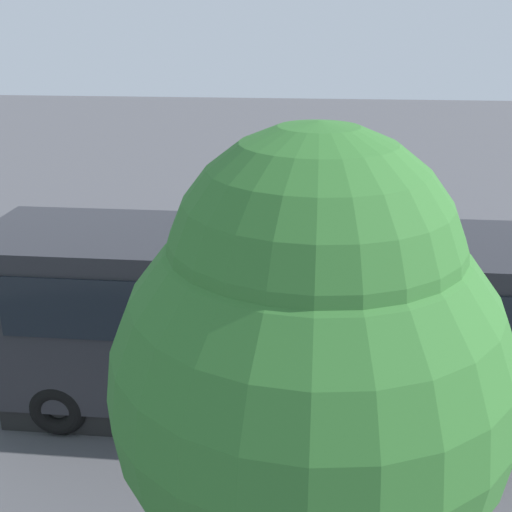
% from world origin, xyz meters
% --- Properties ---
extents(ground_plane, '(80.00, 80.00, 0.00)m').
position_xyz_m(ground_plane, '(0.00, 0.00, 0.00)').
color(ground_plane, '#4C4C51').
extents(tour_bus, '(9.45, 2.64, 3.25)m').
position_xyz_m(tour_bus, '(-1.14, 4.67, 1.64)').
color(tour_bus, '#26262B').
rests_on(tour_bus, ground_plane).
extents(spectator_far_left, '(0.58, 0.35, 1.68)m').
position_xyz_m(spectator_far_left, '(-3.91, 2.45, 1.00)').
color(spectator_far_left, '#473823').
rests_on(spectator_far_left, ground_plane).
extents(spectator_left, '(0.57, 0.32, 1.70)m').
position_xyz_m(spectator_left, '(-2.67, 2.36, 1.01)').
color(spectator_left, black).
rests_on(spectator_left, ground_plane).
extents(spectator_centre, '(0.57, 0.33, 1.67)m').
position_xyz_m(spectator_centre, '(-1.27, 1.96, 0.99)').
color(spectator_centre, '#473823').
rests_on(spectator_centre, ground_plane).
extents(spectator_right, '(0.58, 0.35, 1.69)m').
position_xyz_m(spectator_right, '(0.09, 2.45, 1.00)').
color(spectator_right, '#473823').
rests_on(spectator_right, ground_plane).
extents(spectator_far_right, '(0.58, 0.35, 1.68)m').
position_xyz_m(spectator_far_right, '(1.20, 2.09, 0.99)').
color(spectator_far_right, '#473823').
rests_on(spectator_far_right, ground_plane).
extents(parked_motorcycle_silver, '(2.05, 0.58, 0.99)m').
position_xyz_m(parked_motorcycle_silver, '(1.77, 2.64, 0.48)').
color(parked_motorcycle_silver, black).
rests_on(parked_motorcycle_silver, ground_plane).
extents(stunt_motorcycle, '(1.85, 1.17, 1.69)m').
position_xyz_m(stunt_motorcycle, '(0.84, -2.65, 1.00)').
color(stunt_motorcycle, black).
rests_on(stunt_motorcycle, ground_plane).
extents(tree_left, '(3.31, 3.31, 5.91)m').
position_xyz_m(tree_left, '(-1.97, 9.76, 4.00)').
color(tree_left, '#51381E').
rests_on(tree_left, ground_plane).
extents(bay_line_a, '(0.16, 3.57, 0.01)m').
position_xyz_m(bay_line_a, '(-4.74, -0.70, 0.00)').
color(bay_line_a, white).
rests_on(bay_line_a, ground_plane).
extents(bay_line_b, '(0.18, 4.93, 0.01)m').
position_xyz_m(bay_line_b, '(-2.13, -0.70, 0.00)').
color(bay_line_b, white).
rests_on(bay_line_b, ground_plane).
extents(bay_line_c, '(0.16, 3.67, 0.01)m').
position_xyz_m(bay_line_c, '(0.48, -0.70, 0.00)').
color(bay_line_c, white).
rests_on(bay_line_c, ground_plane).
extents(bay_line_d, '(0.16, 3.60, 0.01)m').
position_xyz_m(bay_line_d, '(3.09, -0.70, 0.00)').
color(bay_line_d, white).
rests_on(bay_line_d, ground_plane).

